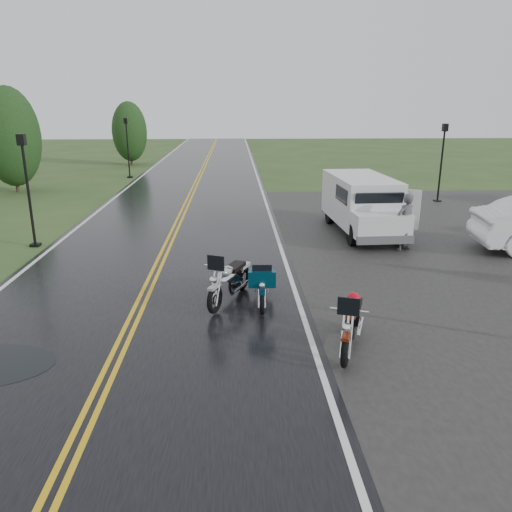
% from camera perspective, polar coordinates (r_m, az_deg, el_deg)
% --- Properties ---
extents(ground, '(120.00, 120.00, 0.00)m').
position_cam_1_polar(ground, '(11.12, -14.25, -8.16)').
color(ground, '#2D471E').
rests_on(ground, ground).
extents(road, '(8.00, 100.00, 0.04)m').
position_cam_1_polar(road, '(20.50, -8.85, 3.83)').
color(road, black).
rests_on(road, ground).
extents(parking_pad, '(14.00, 24.00, 0.03)m').
position_cam_1_polar(parking_pad, '(17.83, 26.88, 0.14)').
color(parking_pad, black).
rests_on(parking_pad, ground).
extents(motorcycle_red, '(1.45, 2.31, 1.28)m').
position_cam_1_polar(motorcycle_red, '(9.15, 10.28, -9.13)').
color(motorcycle_red, '#611C0B').
rests_on(motorcycle_red, ground).
extents(motorcycle_teal, '(0.78, 1.97, 1.15)m').
position_cam_1_polar(motorcycle_teal, '(11.19, 0.69, -4.22)').
color(motorcycle_teal, '#052E3E').
rests_on(motorcycle_teal, ground).
extents(motorcycle_silver, '(1.64, 2.37, 1.32)m').
position_cam_1_polar(motorcycle_silver, '(11.26, -4.78, -3.70)').
color(motorcycle_silver, '#979B9E').
rests_on(motorcycle_silver, ground).
extents(van_white, '(2.28, 5.48, 2.12)m').
position_cam_1_polar(van_white, '(16.95, 11.13, 4.54)').
color(van_white, silver).
rests_on(van_white, ground).
extents(person_at_van, '(0.81, 0.71, 1.86)m').
position_cam_1_polar(person_at_van, '(16.87, 16.66, 3.65)').
color(person_at_van, '#48494D').
rests_on(person_at_van, ground).
extents(lamp_post_near_left, '(0.32, 0.32, 3.75)m').
position_cam_1_polar(lamp_post_near_left, '(18.11, -24.59, 6.75)').
color(lamp_post_near_left, black).
rests_on(lamp_post_near_left, ground).
extents(lamp_post_far_left, '(0.33, 0.33, 3.81)m').
position_cam_1_polar(lamp_post_far_left, '(33.63, -14.44, 11.87)').
color(lamp_post_far_left, black).
rests_on(lamp_post_far_left, ground).
extents(lamp_post_far_right, '(0.32, 0.32, 3.77)m').
position_cam_1_polar(lamp_post_far_right, '(25.97, 20.42, 9.93)').
color(lamp_post_far_right, black).
rests_on(lamp_post_far_right, ground).
extents(tree_left_mid, '(3.04, 3.04, 4.74)m').
position_cam_1_polar(tree_left_mid, '(30.05, -26.10, 11.04)').
color(tree_left_mid, '#1E3D19').
rests_on(tree_left_mid, ground).
extents(tree_left_far, '(2.67, 2.67, 4.11)m').
position_cam_1_polar(tree_left_far, '(40.91, -14.20, 12.93)').
color(tree_left_far, '#1E3D19').
rests_on(tree_left_far, ground).
extents(pine_left_far, '(2.25, 2.25, 4.69)m').
position_cam_1_polar(pine_left_far, '(37.82, -27.18, 11.76)').
color(pine_left_far, '#1E3D19').
rests_on(pine_left_far, ground).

